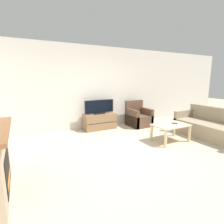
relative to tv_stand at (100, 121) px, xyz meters
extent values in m
plane|color=tan|center=(0.09, -2.13, -0.25)|extent=(24.00, 24.00, 0.00)
cube|color=beige|center=(0.09, 0.31, 1.10)|extent=(12.00, 0.06, 2.70)
cube|color=black|center=(-2.53, -2.42, 0.11)|extent=(0.01, 0.74, 0.52)
cube|color=orange|center=(-2.52, -2.42, -0.04)|extent=(0.01, 0.52, 0.10)
cube|color=brown|center=(0.00, 0.00, 0.00)|extent=(1.06, 0.48, 0.51)
cube|color=black|center=(0.00, -0.24, 0.00)|extent=(1.04, 0.01, 0.01)
cube|color=black|center=(0.00, 0.00, 0.27)|extent=(0.35, 0.18, 0.04)
cube|color=black|center=(0.00, 0.00, 0.51)|extent=(1.01, 0.03, 0.42)
cube|color=black|center=(0.00, -0.02, 0.51)|extent=(0.93, 0.01, 0.38)
cube|color=brown|center=(1.38, -0.31, -0.05)|extent=(0.70, 0.76, 0.40)
cube|color=brown|center=(1.38, 0.00, 0.38)|extent=(0.70, 0.14, 0.48)
cube|color=brown|center=(1.08, -0.31, 0.05)|extent=(0.10, 0.76, 0.61)
cube|color=brown|center=(1.68, -0.31, 0.05)|extent=(0.10, 0.76, 0.61)
cube|color=#CCB289|center=(1.19, -1.96, 0.19)|extent=(0.93, 0.60, 0.03)
cube|color=#CCB289|center=(0.76, -2.22, -0.04)|extent=(0.05, 0.05, 0.43)
cube|color=#CCB289|center=(1.62, -2.22, -0.04)|extent=(0.05, 0.05, 0.43)
cube|color=#CCB289|center=(0.76, -1.69, -0.04)|extent=(0.05, 0.05, 0.43)
cube|color=#CCB289|center=(1.62, -1.69, -0.04)|extent=(0.05, 0.05, 0.43)
cube|color=black|center=(1.35, -1.94, 0.22)|extent=(0.10, 0.15, 0.02)
cube|color=gray|center=(2.43, -2.32, -0.04)|extent=(0.92, 1.99, 0.42)
cube|color=gray|center=(2.81, -2.32, 0.37)|extent=(0.16, 1.99, 0.41)
cube|color=gray|center=(2.43, -1.38, 0.07)|extent=(0.92, 0.11, 0.64)
camera|label=1|loc=(-2.28, -5.16, 1.41)|focal=28.00mm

